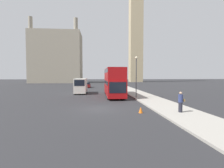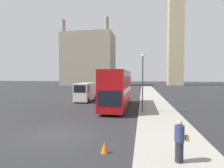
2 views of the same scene
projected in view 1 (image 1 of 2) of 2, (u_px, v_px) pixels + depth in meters
name	position (u px, v px, depth m)	size (l,w,h in m)	color
ground_plane	(99.00, 109.00, 17.21)	(300.00, 300.00, 0.00)	#28282B
sidewalk_strip	(168.00, 107.00, 17.80)	(3.93, 120.00, 0.15)	#9E998E
clock_tower	(136.00, 13.00, 92.22)	(7.06, 7.23, 70.58)	tan
building_block_distant	(57.00, 58.00, 82.84)	(22.70, 14.74, 28.72)	#9E937F
red_double_decker_bus	(114.00, 81.00, 27.61)	(2.54, 10.77, 4.40)	#A80F11
white_van	(81.00, 85.00, 31.94)	(2.07, 5.30, 2.78)	silver
pedestrian	(181.00, 102.00, 14.89)	(0.55, 0.39, 1.75)	#23232D
street_lamp	(136.00, 71.00, 24.98)	(0.36, 0.36, 5.87)	#38383D
parked_sedan	(87.00, 85.00, 48.40)	(1.79, 4.21, 1.49)	maroon
traffic_cone	(141.00, 110.00, 15.28)	(0.36, 0.36, 0.55)	orange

